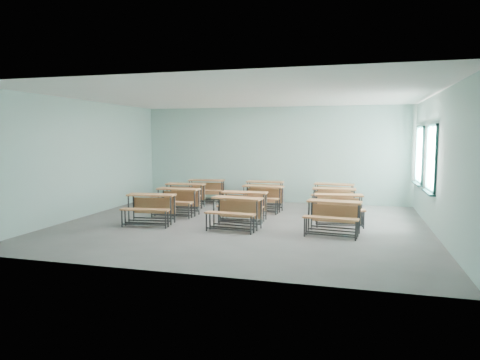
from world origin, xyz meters
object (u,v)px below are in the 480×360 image
object	(u,v)px
desk_unit_r0c2	(333,212)
desk_unit_r1c0	(177,197)
desk_unit_r3c1	(264,189)
desk_unit_r2c1	(262,194)
desk_unit_r2c2	(334,197)
desk_unit_r1c2	(339,204)
desk_unit_r2c0	(185,192)
desk_unit_r3c2	(333,192)
desk_unit_r0c1	(236,208)
desk_unit_r0c0	(150,204)
desk_unit_r1c1	(244,201)
desk_unit_r3c0	(206,187)

from	to	relation	value
desk_unit_r0c2	desk_unit_r1c0	size ratio (longest dim) A/B	1.06
desk_unit_r1c0	desk_unit_r3c1	bearing A→B (deg)	53.04
desk_unit_r2c1	desk_unit_r2c2	bearing A→B (deg)	2.28
desk_unit_r2c1	desk_unit_r3c1	bearing A→B (deg)	103.51
desk_unit_r1c2	desk_unit_r2c2	world-z (taller)	same
desk_unit_r2c0	desk_unit_r3c2	bearing A→B (deg)	11.07
desk_unit_r1c2	desk_unit_r3c1	size ratio (longest dim) A/B	1.08
desk_unit_r0c1	desk_unit_r3c1	size ratio (longest dim) A/B	1.06
desk_unit_r1c2	desk_unit_r0c0	bearing A→B (deg)	-172.86
desk_unit_r0c0	desk_unit_r3c2	distance (m)	5.71
desk_unit_r1c1	desk_unit_r2c2	distance (m)	2.67
desk_unit_r0c0	desk_unit_r2c2	world-z (taller)	same
desk_unit_r0c1	desk_unit_r3c0	bearing A→B (deg)	124.91
desk_unit_r0c1	desk_unit_r2c1	distance (m)	2.57
desk_unit_r1c2	desk_unit_r2c0	bearing A→B (deg)	156.74
desk_unit_r0c1	desk_unit_r2c2	bearing A→B (deg)	54.63
desk_unit_r1c1	desk_unit_r2c0	size ratio (longest dim) A/B	0.98
desk_unit_r2c1	desk_unit_r3c1	size ratio (longest dim) A/B	1.05
desk_unit_r0c0	desk_unit_r2c0	xyz separation A→B (m)	(-0.12, 2.53, 0.00)
desk_unit_r0c2	desk_unit_r1c0	xyz separation A→B (m)	(-4.36, 1.26, 0.00)
desk_unit_r0c2	desk_unit_r3c0	xyz separation A→B (m)	(-4.41, 3.77, 0.00)
desk_unit_r1c2	desk_unit_r2c1	distance (m)	2.65
desk_unit_r3c0	desk_unit_r3c2	world-z (taller)	same
desk_unit_r0c0	desk_unit_r3c2	world-z (taller)	same
desk_unit_r2c1	desk_unit_r3c2	bearing A→B (deg)	33.96
desk_unit_r1c0	desk_unit_r2c0	size ratio (longest dim) A/B	0.97
desk_unit_r0c1	desk_unit_r1c0	xyz separation A→B (m)	(-2.08, 1.29, 0.00)
desk_unit_r2c0	desk_unit_r2c2	bearing A→B (deg)	-4.22
desk_unit_r3c1	desk_unit_r1c0	bearing A→B (deg)	-127.58
desk_unit_r2c1	desk_unit_r3c0	xyz separation A→B (m)	(-2.21, 1.24, 0.00)
desk_unit_r1c0	desk_unit_r1c2	world-z (taller)	same
desk_unit_r0c2	desk_unit_r1c0	distance (m)	4.54
desk_unit_r0c2	desk_unit_r2c0	bearing A→B (deg)	158.24
desk_unit_r1c0	desk_unit_r0c2	bearing A→B (deg)	-15.32
desk_unit_r1c2	desk_unit_r2c2	size ratio (longest dim) A/B	1.06
desk_unit_r0c1	desk_unit_r3c0	xyz separation A→B (m)	(-2.12, 3.81, 0.00)
desk_unit_r1c0	desk_unit_r2c2	distance (m)	4.42
desk_unit_r2c0	desk_unit_r2c1	world-z (taller)	same
desk_unit_r0c2	desk_unit_r2c0	xyz separation A→B (m)	(-4.65, 2.48, 0.00)
desk_unit_r1c1	desk_unit_r2c2	bearing A→B (deg)	30.80
desk_unit_r1c1	desk_unit_r3c0	xyz separation A→B (m)	(-2.04, 2.75, 0.00)
desk_unit_r1c0	desk_unit_r1c1	size ratio (longest dim) A/B	0.99
desk_unit_r2c2	desk_unit_r0c1	bearing A→B (deg)	-132.52
desk_unit_r0c1	desk_unit_r1c2	bearing A→B (deg)	32.81
desk_unit_r0c0	desk_unit_r2c0	bearing A→B (deg)	85.75
desk_unit_r2c0	desk_unit_r2c2	world-z (taller)	same
desk_unit_r0c1	desk_unit_r1c0	distance (m)	2.45
desk_unit_r1c2	desk_unit_r2c1	bearing A→B (deg)	141.26
desk_unit_r3c0	desk_unit_r2c0	bearing A→B (deg)	-108.22
desk_unit_r0c1	desk_unit_r3c0	size ratio (longest dim) A/B	0.98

